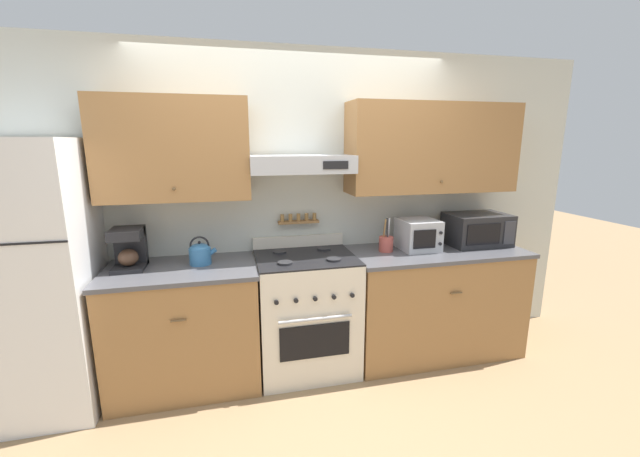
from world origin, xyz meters
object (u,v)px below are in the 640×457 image
at_px(tea_kettle, 200,253).
at_px(microwave, 477,229).
at_px(refrigerator, 33,280).
at_px(utensil_crock, 386,243).
at_px(toaster_oven, 418,234).
at_px(coffee_maker, 129,248).
at_px(stove_range, 306,312).

relative_size(tea_kettle, microwave, 0.41).
xyz_separation_m(refrigerator, microwave, (3.40, 0.11, 0.14)).
height_order(utensil_crock, toaster_oven, utensil_crock).
bearing_deg(tea_kettle, refrigerator, -175.23).
relative_size(tea_kettle, coffee_maker, 0.72).
bearing_deg(stove_range, microwave, 2.63).
relative_size(stove_range, refrigerator, 0.56).
distance_m(tea_kettle, coffee_maker, 0.49).
bearing_deg(refrigerator, toaster_oven, 1.77).
height_order(refrigerator, microwave, refrigerator).
relative_size(stove_range, coffee_maker, 3.53).
relative_size(refrigerator, tea_kettle, 8.65).
distance_m(coffee_maker, microwave, 2.83).
height_order(stove_range, refrigerator, refrigerator).
xyz_separation_m(stove_range, coffee_maker, (-1.27, 0.08, 0.60)).
bearing_deg(stove_range, tea_kettle, 176.11).
xyz_separation_m(tea_kettle, coffee_maker, (-0.49, 0.03, 0.06)).
bearing_deg(toaster_oven, stove_range, -176.96).
bearing_deg(refrigerator, utensil_crock, 2.00).
relative_size(refrigerator, coffee_maker, 6.25).
xyz_separation_m(tea_kettle, microwave, (2.34, 0.02, 0.05)).
xyz_separation_m(microwave, utensil_crock, (-0.86, -0.02, -0.07)).
height_order(stove_range, microwave, microwave).
bearing_deg(microwave, stove_range, -177.37).
height_order(stove_range, toaster_oven, toaster_oven).
bearing_deg(stove_range, refrigerator, -178.90).
xyz_separation_m(refrigerator, tea_kettle, (1.07, 0.09, 0.09)).
height_order(refrigerator, coffee_maker, refrigerator).
distance_m(tea_kettle, toaster_oven, 1.76).
relative_size(stove_range, tea_kettle, 4.89).
bearing_deg(stove_range, utensil_crock, 4.42).
height_order(stove_range, utensil_crock, utensil_crock).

